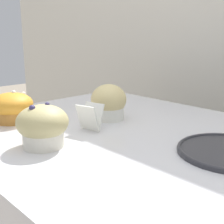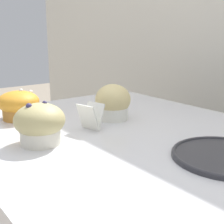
# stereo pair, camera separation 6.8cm
# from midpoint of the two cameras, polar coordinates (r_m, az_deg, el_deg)

# --- Properties ---
(muffin_front_center) EXTENTS (0.10, 0.10, 0.09)m
(muffin_front_center) POSITION_cam_midpoint_polar(r_m,az_deg,el_deg) (0.61, -10.02, -2.16)
(muffin_front_center) COLOR silver
(muffin_front_center) RESTS_ON display_counter
(muffin_back_left) EXTENTS (0.09, 0.09, 0.09)m
(muffin_back_left) POSITION_cam_midpoint_polar(r_m,az_deg,el_deg) (0.78, 2.66, 1.69)
(muffin_back_left) COLOR white
(muffin_back_left) RESTS_ON display_counter
(muffin_front_left) EXTENTS (0.10, 0.10, 0.08)m
(muffin_front_left) POSITION_cam_midpoint_polar(r_m,az_deg,el_deg) (0.81, -14.46, 1.30)
(muffin_front_left) COLOR #C07E34
(muffin_front_left) RESTS_ON display_counter
(price_card) EXTENTS (0.06, 0.05, 0.06)m
(price_card) POSITION_cam_midpoint_polar(r_m,az_deg,el_deg) (0.69, -1.12, -0.83)
(price_card) COLOR white
(price_card) RESTS_ON display_counter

